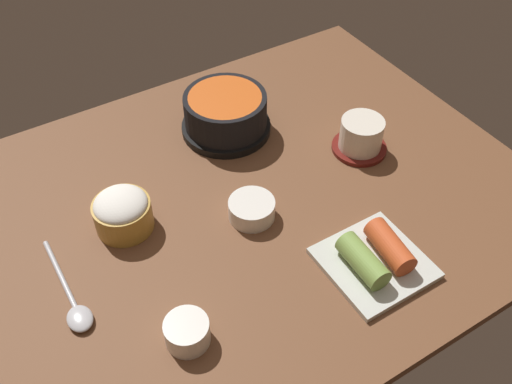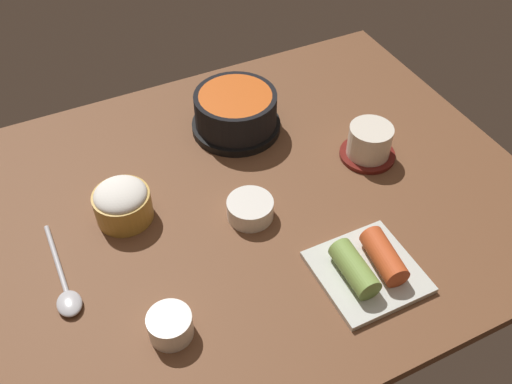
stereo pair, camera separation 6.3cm
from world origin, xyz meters
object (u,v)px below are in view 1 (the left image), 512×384
(banchan_cup_center, at_px, (251,209))
(spoon, at_px, (74,305))
(side_bowl_near, at_px, (187,332))
(stone_pot, at_px, (226,113))
(kimchi_plate, at_px, (375,258))
(tea_cup_with_saucer, at_px, (361,136))
(rice_bowl, at_px, (122,212))

(banchan_cup_center, relative_size, spoon, 0.42)
(banchan_cup_center, relative_size, side_bowl_near, 1.23)
(stone_pot, height_order, kimchi_plate, stone_pot)
(tea_cup_with_saucer, relative_size, side_bowl_near, 1.62)
(tea_cup_with_saucer, bearing_deg, rice_bowl, 173.42)
(banchan_cup_center, bearing_deg, stone_pot, 70.73)
(tea_cup_with_saucer, distance_m, banchan_cup_center, 0.26)
(banchan_cup_center, height_order, side_bowl_near, side_bowl_near)
(rice_bowl, distance_m, tea_cup_with_saucer, 0.45)
(rice_bowl, bearing_deg, stone_pot, 26.11)
(rice_bowl, bearing_deg, kimchi_plate, -42.86)
(banchan_cup_center, bearing_deg, kimchi_plate, -59.20)
(rice_bowl, bearing_deg, banchan_cup_center, -25.75)
(rice_bowl, bearing_deg, side_bowl_near, -91.49)
(tea_cup_with_saucer, xyz_separation_m, spoon, (-0.57, -0.06, -0.03))
(rice_bowl, height_order, kimchi_plate, rice_bowl)
(banchan_cup_center, xyz_separation_m, side_bowl_near, (-0.19, -0.15, 0.00))
(kimchi_plate, height_order, side_bowl_near, kimchi_plate)
(side_bowl_near, bearing_deg, stone_pot, 53.94)
(banchan_cup_center, height_order, spoon, banchan_cup_center)
(stone_pot, bearing_deg, rice_bowl, -153.89)
(tea_cup_with_saucer, distance_m, kimchi_plate, 0.27)
(tea_cup_with_saucer, bearing_deg, banchan_cup_center, -171.67)
(rice_bowl, distance_m, side_bowl_near, 0.24)
(kimchi_plate, relative_size, side_bowl_near, 2.37)
(rice_bowl, relative_size, side_bowl_near, 1.49)
(stone_pot, xyz_separation_m, spoon, (-0.38, -0.24, -0.03))
(tea_cup_with_saucer, xyz_separation_m, banchan_cup_center, (-0.26, -0.04, -0.01))
(kimchi_plate, relative_size, spoon, 0.81)
(kimchi_plate, distance_m, spoon, 0.45)
(tea_cup_with_saucer, relative_size, banchan_cup_center, 1.32)
(stone_pot, relative_size, tea_cup_with_saucer, 1.68)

